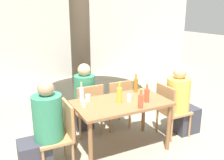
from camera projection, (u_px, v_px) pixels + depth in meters
The scene contains 18 objects.
ground_plane at pixel (121, 148), 3.83m from camera, with size 30.00×30.00×0.00m, color gray.
cafe_building_wall at pixel (50, 32), 7.16m from camera, with size 10.00×0.08×2.80m.
dining_table_front at pixel (121, 108), 3.64m from camera, with size 1.37×0.79×0.77m.
patio_chair_0 at pixel (60, 131), 3.30m from camera, with size 0.44×0.44×0.89m.
patio_chair_1 at pixel (170, 108), 4.08m from camera, with size 0.44×0.44×0.89m.
patio_chair_2 at pixel (88, 107), 4.11m from camera, with size 0.44×0.44×0.89m.
patio_chair_3 at pixel (118, 102), 4.35m from camera, with size 0.44×0.44×0.89m.
person_seated_0 at pixel (43, 131), 3.19m from camera, with size 0.59×0.38×1.23m.
person_seated_1 at pixel (181, 103), 4.17m from camera, with size 0.59×0.38×1.19m.
person_seated_2 at pixel (83, 100), 4.30m from camera, with size 0.35×0.58×1.21m.
soda_bottle_0 at pixel (141, 101), 3.36m from camera, with size 0.07×0.07×0.27m.
water_bottle_1 at pixel (82, 94), 3.58m from camera, with size 0.06×0.06×0.30m.
soda_bottle_2 at pixel (147, 95), 3.58m from camera, with size 0.07×0.07×0.28m.
oil_cruet_3 at pixel (119, 95), 3.54m from camera, with size 0.08×0.08×0.31m.
amber_bottle_4 at pixel (136, 85), 4.01m from camera, with size 0.07×0.07×0.31m.
drinking_glass_0 at pixel (88, 98), 3.64m from camera, with size 0.07×0.07×0.10m.
drinking_glass_1 at pixel (84, 104), 3.42m from camera, with size 0.07×0.07×0.09m.
drinking_glass_2 at pixel (129, 98), 3.63m from camera, with size 0.08×0.08×0.10m.
Camera 1 is at (-1.63, -2.97, 2.08)m, focal length 40.00 mm.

